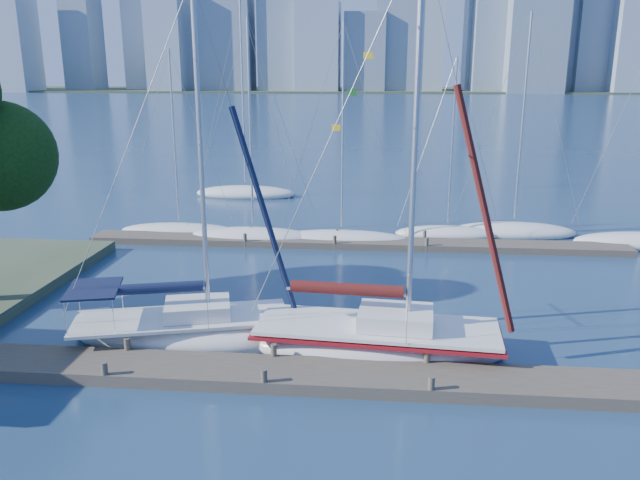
{
  "coord_description": "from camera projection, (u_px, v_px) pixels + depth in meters",
  "views": [
    {
      "loc": [
        3.28,
        -17.75,
        9.47
      ],
      "look_at": [
        1.24,
        4.0,
        3.56
      ],
      "focal_mm": 35.0,
      "sensor_mm": 36.0,
      "label": 1
    }
  ],
  "objects": [
    {
      "name": "bg_boat_2",
      "position": [
        342.0,
        238.0,
        35.72
      ],
      "size": [
        8.05,
        4.72,
        12.33
      ],
      "rotation": [
        0.0,
        0.0,
        -0.37
      ],
      "color": "silver",
      "rests_on": "ground"
    },
    {
      "name": "far_shore",
      "position": [
        374.0,
        90.0,
        327.38
      ],
      "size": [
        800.0,
        100.0,
        1.5
      ],
      "primitive_type": "cube",
      "color": "#38472D",
      "rests_on": "ground"
    },
    {
      "name": "sailboat_navy",
      "position": [
        182.0,
        315.0,
        22.36
      ],
      "size": [
        8.56,
        4.68,
        12.91
      ],
      "rotation": [
        0.0,
        0.0,
        0.26
      ],
      "color": "silver",
      "rests_on": "ground"
    },
    {
      "name": "bg_boat_0",
      "position": [
        180.0,
        231.0,
        37.51
      ],
      "size": [
        7.46,
        3.21,
        11.04
      ],
      "rotation": [
        0.0,
        0.0,
        -0.18
      ],
      "color": "silver",
      "rests_on": "ground"
    },
    {
      "name": "bg_boat_1",
      "position": [
        253.0,
        236.0,
        36.06
      ],
      "size": [
        7.72,
        3.07,
        12.63
      ],
      "rotation": [
        0.0,
        0.0,
        0.11
      ],
      "color": "silver",
      "rests_on": "ground"
    },
    {
      "name": "ground",
      "position": [
        270.0,
        380.0,
        19.82
      ],
      "size": [
        700.0,
        700.0,
        0.0
      ],
      "primitive_type": "plane",
      "color": "#17304B",
      "rests_on": "ground"
    },
    {
      "name": "near_dock",
      "position": [
        269.0,
        374.0,
        19.77
      ],
      "size": [
        26.0,
        2.0,
        0.4
      ],
      "primitive_type": "cube",
      "color": "#463E34",
      "rests_on": "ground"
    },
    {
      "name": "bg_boat_6",
      "position": [
        246.0,
        193.0,
        48.86
      ],
      "size": [
        8.29,
        4.25,
        15.11
      ],
      "rotation": [
        0.0,
        0.0,
        -0.23
      ],
      "color": "silver",
      "rests_on": "ground"
    },
    {
      "name": "bg_boat_4",
      "position": [
        513.0,
        231.0,
        37.24
      ],
      "size": [
        7.63,
        5.11,
        13.04
      ],
      "rotation": [
        0.0,
        0.0,
        -0.42
      ],
      "color": "silver",
      "rests_on": "ground"
    },
    {
      "name": "far_dock",
      "position": [
        353.0,
        243.0,
        34.97
      ],
      "size": [
        30.0,
        1.8,
        0.36
      ],
      "primitive_type": "cube",
      "color": "#463E34",
      "rests_on": "ground"
    },
    {
      "name": "bg_boat_3",
      "position": [
        447.0,
        233.0,
        36.9
      ],
      "size": [
        6.45,
        3.39,
        10.62
      ],
      "rotation": [
        0.0,
        0.0,
        0.25
      ],
      "color": "silver",
      "rests_on": "ground"
    },
    {
      "name": "skyline",
      "position": [
        408.0,
        11.0,
        288.28
      ],
      "size": [
        504.49,
        51.31,
        120.74
      ],
      "color": "#8190A6",
      "rests_on": "ground"
    },
    {
      "name": "sailboat_maroon",
      "position": [
        378.0,
        325.0,
        21.43
      ],
      "size": [
        9.11,
        3.6,
        14.04
      ],
      "rotation": [
        0.0,
        0.0,
        -0.08
      ],
      "color": "silver",
      "rests_on": "ground"
    }
  ]
}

